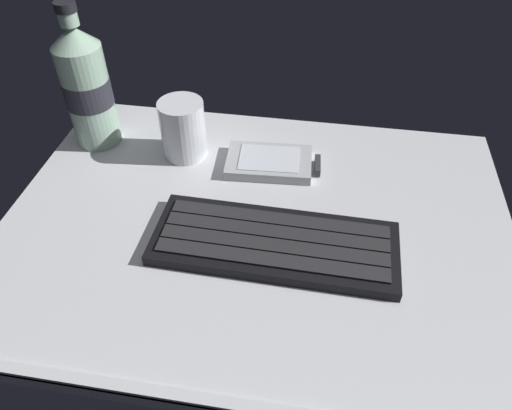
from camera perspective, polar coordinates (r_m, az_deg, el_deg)
The scene contains 5 objects.
ground_plane at distance 61.26cm, azimuth -0.03°, elevation -2.87°, with size 64.00×48.00×2.80cm.
keyboard at distance 57.26cm, azimuth 2.23°, elevation -4.50°, with size 29.19×11.52×1.70cm.
handheld_device at distance 68.70cm, azimuth 2.09°, elevation 5.04°, with size 13.14×8.35×1.50cm.
juice_cup at distance 70.12cm, azimuth -8.61°, elevation 8.64°, with size 6.40×6.40×8.50cm.
water_bottle at distance 73.57cm, azimuth -19.44°, elevation 13.06°, with size 6.73×6.73×20.80cm.
Camera 1 is at (6.86, -42.22, 43.09)cm, focal length 33.76 mm.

